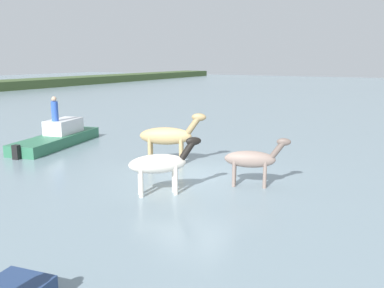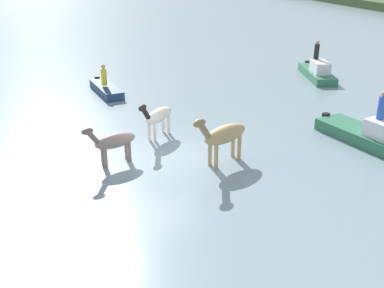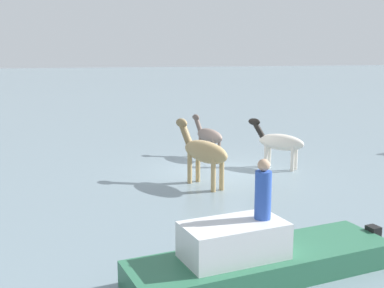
{
  "view_description": "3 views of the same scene",
  "coord_description": "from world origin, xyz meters",
  "px_view_note": "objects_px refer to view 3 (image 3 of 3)",
  "views": [
    {
      "loc": [
        -12.45,
        -6.92,
        4.18
      ],
      "look_at": [
        0.4,
        0.37,
        1.06
      ],
      "focal_mm": 38.0,
      "sensor_mm": 36.0,
      "label": 1
    },
    {
      "loc": [
        15.58,
        -3.78,
        7.38
      ],
      "look_at": [
        0.28,
        0.71,
        0.65
      ],
      "focal_mm": 41.9,
      "sensor_mm": 36.0,
      "label": 2
    },
    {
      "loc": [
        4.35,
        17.39,
        4.54
      ],
      "look_at": [
        0.91,
        -0.13,
        1.03
      ],
      "focal_mm": 47.5,
      "sensor_mm": 36.0,
      "label": 3
    }
  ],
  "objects_px": {
    "horse_chestnut_trailing": "(279,142)",
    "horse_mid_herd": "(209,136)",
    "person_watcher_seated": "(263,191)",
    "horse_pinto_flank": "(204,152)",
    "boat_motor_center": "(257,262)"
  },
  "relations": [
    {
      "from": "horse_chestnut_trailing",
      "to": "horse_mid_herd",
      "type": "height_order",
      "value": "horse_chestnut_trailing"
    },
    {
      "from": "horse_pinto_flank",
      "to": "boat_motor_center",
      "type": "relative_size",
      "value": 0.45
    },
    {
      "from": "horse_chestnut_trailing",
      "to": "horse_mid_herd",
      "type": "bearing_deg",
      "value": 1.72
    },
    {
      "from": "horse_pinto_flank",
      "to": "person_watcher_seated",
      "type": "distance_m",
      "value": 6.71
    },
    {
      "from": "horse_chestnut_trailing",
      "to": "horse_mid_herd",
      "type": "relative_size",
      "value": 0.9
    },
    {
      "from": "horse_chestnut_trailing",
      "to": "horse_pinto_flank",
      "type": "xyz_separation_m",
      "value": [
        3.26,
        1.82,
        0.16
      ]
    },
    {
      "from": "horse_mid_herd",
      "to": "horse_pinto_flank",
      "type": "height_order",
      "value": "horse_pinto_flank"
    },
    {
      "from": "horse_mid_herd",
      "to": "horse_pinto_flank",
      "type": "relative_size",
      "value": 0.82
    },
    {
      "from": "horse_chestnut_trailing",
      "to": "boat_motor_center",
      "type": "xyz_separation_m",
      "value": [
        3.64,
        8.5,
        -0.66
      ]
    },
    {
      "from": "horse_chestnut_trailing",
      "to": "boat_motor_center",
      "type": "distance_m",
      "value": 9.27
    },
    {
      "from": "horse_mid_herd",
      "to": "person_watcher_seated",
      "type": "bearing_deg",
      "value": 152.89
    },
    {
      "from": "horse_mid_herd",
      "to": "boat_motor_center",
      "type": "relative_size",
      "value": 0.37
    },
    {
      "from": "horse_chestnut_trailing",
      "to": "horse_mid_herd",
      "type": "xyz_separation_m",
      "value": [
        2.18,
        -2.18,
        -0.06
      ]
    },
    {
      "from": "boat_motor_center",
      "to": "person_watcher_seated",
      "type": "bearing_deg",
      "value": 168.98
    },
    {
      "from": "horse_chestnut_trailing",
      "to": "person_watcher_seated",
      "type": "distance_m",
      "value": 9.25
    }
  ]
}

